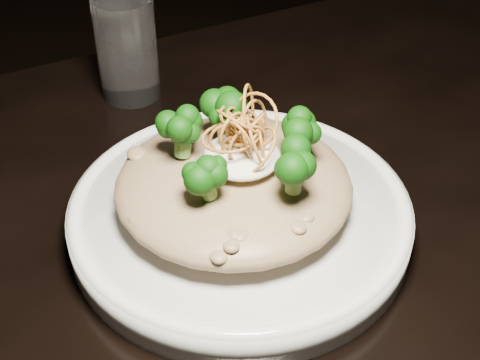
{
  "coord_description": "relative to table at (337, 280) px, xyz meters",
  "views": [
    {
      "loc": [
        -0.29,
        -0.35,
        1.15
      ],
      "look_at": [
        -0.09,
        0.03,
        0.81
      ],
      "focal_mm": 50.0,
      "sensor_mm": 36.0,
      "label": 1
    }
  ],
  "objects": [
    {
      "name": "plate",
      "position": [
        -0.09,
        0.03,
        0.1
      ],
      "size": [
        0.29,
        0.29,
        0.03
      ],
      "primitive_type": "cylinder",
      "color": "white",
      "rests_on": "table"
    },
    {
      "name": "drinking_glass",
      "position": [
        -0.1,
        0.29,
        0.14
      ],
      "size": [
        0.08,
        0.08,
        0.12
      ],
      "primitive_type": "cylinder",
      "rotation": [
        0.0,
        0.0,
        0.18
      ],
      "color": "white",
      "rests_on": "table"
    },
    {
      "name": "broccoli",
      "position": [
        -0.09,
        0.03,
        0.18
      ],
      "size": [
        0.14,
        0.14,
        0.05
      ],
      "primitive_type": null,
      "color": "black",
      "rests_on": "risotto"
    },
    {
      "name": "table",
      "position": [
        0.0,
        0.0,
        0.0
      ],
      "size": [
        1.1,
        0.8,
        0.75
      ],
      "color": "black",
      "rests_on": "ground"
    },
    {
      "name": "risotto",
      "position": [
        -0.1,
        0.03,
        0.13
      ],
      "size": [
        0.2,
        0.2,
        0.04
      ],
      "primitive_type": "ellipsoid",
      "color": "brown",
      "rests_on": "plate"
    },
    {
      "name": "shallots",
      "position": [
        -0.09,
        0.03,
        0.19
      ],
      "size": [
        0.06,
        0.06,
        0.04
      ],
      "primitive_type": null,
      "color": "brown",
      "rests_on": "cheese"
    },
    {
      "name": "cheese",
      "position": [
        -0.09,
        0.03,
        0.17
      ],
      "size": [
        0.06,
        0.06,
        0.02
      ],
      "primitive_type": "ellipsoid",
      "color": "white",
      "rests_on": "risotto"
    }
  ]
}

